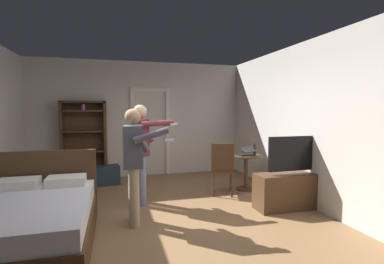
{
  "coord_description": "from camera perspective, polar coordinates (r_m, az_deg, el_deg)",
  "views": [
    {
      "loc": [
        -0.6,
        -3.85,
        1.61
      ],
      "look_at": [
        0.6,
        0.52,
        1.25
      ],
      "focal_mm": 26.6,
      "sensor_mm": 36.0,
      "label": 1
    }
  ],
  "objects": [
    {
      "name": "bookshelf",
      "position": [
        6.83,
        -20.78,
        -1.09
      ],
      "size": [
        0.98,
        0.32,
        1.8
      ],
      "color": "#4C331E",
      "rests_on": "ground_plane"
    },
    {
      "name": "person_blue_shirt",
      "position": [
        4.07,
        -11.52,
        -5.21
      ],
      "size": [
        0.66,
        0.58,
        1.62
      ],
      "color": "tan",
      "rests_on": "ground_plane"
    },
    {
      "name": "bottle_on_table",
      "position": [
        5.78,
        12.42,
        -3.47
      ],
      "size": [
        0.06,
        0.06,
        0.27
      ],
      "color": "#332628",
      "rests_on": "side_table"
    },
    {
      "name": "ground_plane",
      "position": [
        4.22,
        -6.29,
        -17.91
      ],
      "size": [
        6.78,
        6.78,
        0.0
      ],
      "primitive_type": "plane",
      "color": "olive"
    },
    {
      "name": "side_table",
      "position": [
        5.84,
        10.77,
        -6.78
      ],
      "size": [
        0.63,
        0.63,
        0.7
      ],
      "color": "#4C331E",
      "rests_on": "ground_plane"
    },
    {
      "name": "wall_back",
      "position": [
        7.03,
        -10.45,
        2.56
      ],
      "size": [
        5.26,
        0.12,
        2.75
      ],
      "primitive_type": "cube",
      "color": "beige",
      "rests_on": "ground_plane"
    },
    {
      "name": "wooden_chair",
      "position": [
        5.37,
        6.13,
        -6.93
      ],
      "size": [
        0.54,
        0.54,
        0.99
      ],
      "color": "#4C331E",
      "rests_on": "ground_plane"
    },
    {
      "name": "doorway_frame",
      "position": [
        6.98,
        -8.35,
        1.31
      ],
      "size": [
        0.93,
        0.08,
        2.13
      ],
      "color": "white",
      "rests_on": "ground_plane"
    },
    {
      "name": "wall_right",
      "position": [
        5.0,
        24.06,
        1.46
      ],
      "size": [
        0.12,
        6.4,
        2.75
      ],
      "primitive_type": "cube",
      "color": "beige",
      "rests_on": "ground_plane"
    },
    {
      "name": "laptop",
      "position": [
        5.75,
        10.81,
        -4.12
      ],
      "size": [
        0.39,
        0.39,
        0.17
      ],
      "color": "black",
      "rests_on": "side_table"
    },
    {
      "name": "person_striped_shirt",
      "position": [
        4.86,
        -10.12,
        -3.05
      ],
      "size": [
        0.71,
        0.54,
        1.69
      ],
      "color": "slate",
      "rests_on": "ground_plane"
    },
    {
      "name": "bed",
      "position": [
        3.94,
        -29.45,
        -15.41
      ],
      "size": [
        1.35,
        1.94,
        1.02
      ],
      "color": "#4C331E",
      "rests_on": "ground_plane"
    },
    {
      "name": "suitcase_dark",
      "position": [
        6.44,
        -16.75,
        -8.27
      ],
      "size": [
        0.57,
        0.41,
        0.41
      ],
      "primitive_type": "cube",
      "rotation": [
        0.0,
        0.0,
        0.14
      ],
      "color": "#1E2D38",
      "rests_on": "ground_plane"
    },
    {
      "name": "tv_flatscreen",
      "position": [
        5.01,
        19.73,
        -10.36
      ],
      "size": [
        1.3,
        0.4,
        1.18
      ],
      "color": "#4C331E",
      "rests_on": "ground_plane"
    }
  ]
}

